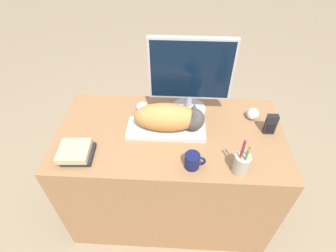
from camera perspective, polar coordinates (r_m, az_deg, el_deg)
name	(u,v)px	position (r m, az deg, el deg)	size (l,w,h in m)	color
ground_plane	(167,248)	(1.94, -0.16, -25.01)	(12.00, 12.00, 0.00)	#998466
desk	(170,174)	(1.75, 0.40, -10.39)	(1.27, 0.65, 0.78)	#9E7047
keyboard	(166,129)	(1.46, -0.40, -0.70)	(0.43, 0.17, 0.02)	silver
cat	(171,117)	(1.39, 0.68, 1.88)	(0.38, 0.15, 0.15)	#D18C47
monitor	(191,74)	(1.45, 4.97, 11.16)	(0.46, 0.21, 0.46)	#B7B7BC
computer_mouse	(142,106)	(1.60, -5.69, 4.27)	(0.07, 0.08, 0.03)	silver
coffee_mug	(193,161)	(1.27, 5.41, -7.56)	(0.10, 0.07, 0.08)	#141947
pen_cup	(241,164)	(1.28, 15.70, -7.87)	(0.08, 0.08, 0.22)	#B2A893
baseball	(253,114)	(1.59, 18.01, 2.54)	(0.07, 0.07, 0.07)	silver
phone	(271,124)	(1.52, 21.44, 0.34)	(0.06, 0.03, 0.12)	black
book_stack	(76,152)	(1.40, -19.37, -5.43)	(0.17, 0.16, 0.06)	black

